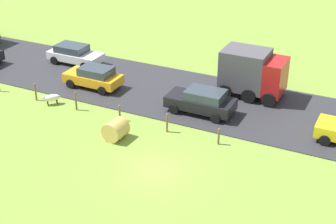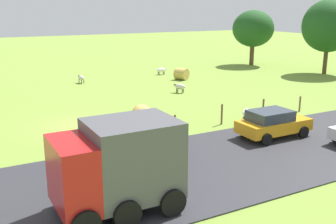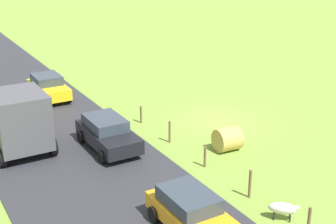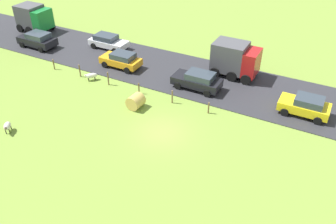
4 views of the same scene
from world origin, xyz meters
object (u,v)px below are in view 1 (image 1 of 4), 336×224
at_px(car_1, 94,77).
at_px(car_5, 202,101).
at_px(car_3, 75,54).
at_px(hay_bale_0, 116,130).
at_px(sheep_3, 52,98).
at_px(truck_0, 253,72).

relative_size(car_1, car_5, 0.93).
bearing_deg(car_1, car_5, -92.14).
height_order(car_3, car_5, car_5).
distance_m(car_1, car_3, 5.05).
height_order(hay_bale_0, car_5, car_5).
distance_m(hay_bale_0, car_1, 7.56).
xyz_separation_m(sheep_3, car_3, (6.68, 2.88, 0.36)).
distance_m(truck_0, car_5, 4.52).
xyz_separation_m(car_1, car_5, (-0.31, -8.39, 0.03)).
bearing_deg(hay_bale_0, sheep_3, 72.06).
bearing_deg(car_5, hay_bale_0, 148.15).
distance_m(car_1, car_5, 8.39).
relative_size(sheep_3, truck_0, 0.26).
bearing_deg(car_3, car_5, -105.78).
height_order(truck_0, car_3, truck_0).
height_order(hay_bale_0, car_3, car_3).
distance_m(hay_bale_0, truck_0, 10.62).
bearing_deg(car_1, truck_0, -70.82).
relative_size(truck_0, car_1, 1.04).
bearing_deg(car_3, sheep_3, -156.64).
distance_m(sheep_3, car_5, 9.97).
distance_m(sheep_3, car_1, 3.68).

